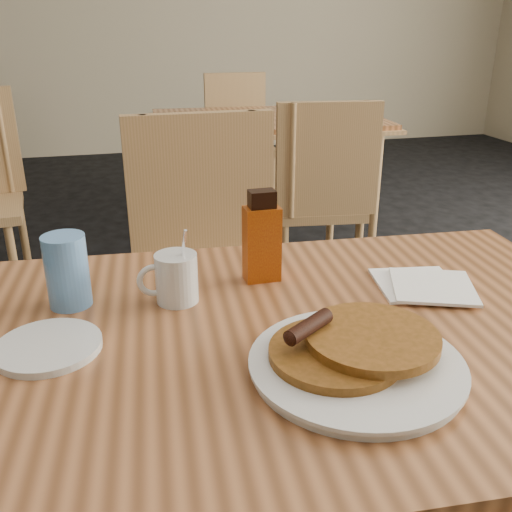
{
  "coord_description": "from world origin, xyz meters",
  "views": [
    {
      "loc": [
        -0.2,
        -0.8,
        1.23
      ],
      "look_at": [
        0.01,
        0.03,
        0.87
      ],
      "focal_mm": 40.0,
      "sensor_mm": 36.0,
      "label": 1
    }
  ],
  "objects_px": {
    "main_table": "(296,351)",
    "chair_neighbor_near": "(318,189)",
    "coffee_mug": "(175,277)",
    "neighbor_table": "(267,124)",
    "chair_main_far": "(209,253)",
    "pancake_plate": "(355,358)",
    "syrup_bottle": "(262,239)",
    "blue_tumbler": "(67,271)",
    "chair_neighbor_far": "(239,131)"
  },
  "relations": [
    {
      "from": "coffee_mug",
      "to": "blue_tumbler",
      "type": "height_order",
      "value": "coffee_mug"
    },
    {
      "from": "chair_main_far",
      "to": "chair_neighbor_near",
      "type": "distance_m",
      "value": 0.9
    },
    {
      "from": "main_table",
      "to": "pancake_plate",
      "type": "xyz_separation_m",
      "value": [
        0.05,
        -0.13,
        0.06
      ]
    },
    {
      "from": "pancake_plate",
      "to": "syrup_bottle",
      "type": "xyz_separation_m",
      "value": [
        -0.05,
        0.34,
        0.07
      ]
    },
    {
      "from": "chair_main_far",
      "to": "blue_tumbler",
      "type": "xyz_separation_m",
      "value": [
        -0.35,
        -0.58,
        0.23
      ]
    },
    {
      "from": "neighbor_table",
      "to": "syrup_bottle",
      "type": "bearing_deg",
      "value": -105.5
    },
    {
      "from": "main_table",
      "to": "blue_tumbler",
      "type": "height_order",
      "value": "blue_tumbler"
    },
    {
      "from": "neighbor_table",
      "to": "chair_main_far",
      "type": "height_order",
      "value": "chair_main_far"
    },
    {
      "from": "chair_neighbor_near",
      "to": "coffee_mug",
      "type": "relative_size",
      "value": 6.51
    },
    {
      "from": "neighbor_table",
      "to": "chair_main_far",
      "type": "xyz_separation_m",
      "value": [
        -0.57,
        -1.44,
        -0.12
      ]
    },
    {
      "from": "neighbor_table",
      "to": "chair_neighbor_far",
      "type": "bearing_deg",
      "value": 89.21
    },
    {
      "from": "pancake_plate",
      "to": "chair_neighbor_near",
      "type": "bearing_deg",
      "value": 71.56
    },
    {
      "from": "neighbor_table",
      "to": "blue_tumbler",
      "type": "distance_m",
      "value": 2.22
    },
    {
      "from": "main_table",
      "to": "coffee_mug",
      "type": "height_order",
      "value": "coffee_mug"
    },
    {
      "from": "chair_neighbor_far",
      "to": "pancake_plate",
      "type": "xyz_separation_m",
      "value": [
        -0.51,
        -3.08,
        0.23
      ]
    },
    {
      "from": "neighbor_table",
      "to": "pancake_plate",
      "type": "xyz_separation_m",
      "value": [
        -0.5,
        -2.33,
        0.06
      ]
    },
    {
      "from": "chair_neighbor_near",
      "to": "chair_main_far",
      "type": "bearing_deg",
      "value": -123.58
    },
    {
      "from": "chair_main_far",
      "to": "blue_tumbler",
      "type": "relative_size",
      "value": 7.42
    },
    {
      "from": "chair_neighbor_far",
      "to": "coffee_mug",
      "type": "bearing_deg",
      "value": -104.17
    },
    {
      "from": "main_table",
      "to": "coffee_mug",
      "type": "xyz_separation_m",
      "value": [
        -0.18,
        0.15,
        0.09
      ]
    },
    {
      "from": "pancake_plate",
      "to": "syrup_bottle",
      "type": "height_order",
      "value": "syrup_bottle"
    },
    {
      "from": "neighbor_table",
      "to": "chair_neighbor_near",
      "type": "height_order",
      "value": "chair_neighbor_near"
    },
    {
      "from": "chair_neighbor_near",
      "to": "coffee_mug",
      "type": "height_order",
      "value": "chair_neighbor_near"
    },
    {
      "from": "chair_neighbor_near",
      "to": "coffee_mug",
      "type": "xyz_separation_m",
      "value": [
        -0.75,
        -1.29,
        0.24
      ]
    },
    {
      "from": "neighbor_table",
      "to": "chair_neighbor_far",
      "type": "height_order",
      "value": "chair_neighbor_far"
    },
    {
      "from": "neighbor_table",
      "to": "chair_main_far",
      "type": "bearing_deg",
      "value": -111.59
    },
    {
      "from": "main_table",
      "to": "chair_main_far",
      "type": "distance_m",
      "value": 0.77
    },
    {
      "from": "chair_main_far",
      "to": "pancake_plate",
      "type": "distance_m",
      "value": 0.92
    },
    {
      "from": "main_table",
      "to": "syrup_bottle",
      "type": "relative_size",
      "value": 6.98
    },
    {
      "from": "coffee_mug",
      "to": "syrup_bottle",
      "type": "relative_size",
      "value": 0.79
    },
    {
      "from": "chair_main_far",
      "to": "pancake_plate",
      "type": "bearing_deg",
      "value": -86.67
    },
    {
      "from": "syrup_bottle",
      "to": "pancake_plate",
      "type": "bearing_deg",
      "value": -82.48
    },
    {
      "from": "chair_neighbor_far",
      "to": "blue_tumbler",
      "type": "xyz_separation_m",
      "value": [
        -0.92,
        -2.76,
        0.28
      ]
    },
    {
      "from": "chair_neighbor_far",
      "to": "pancake_plate",
      "type": "distance_m",
      "value": 3.13
    },
    {
      "from": "pancake_plate",
      "to": "syrup_bottle",
      "type": "distance_m",
      "value": 0.35
    },
    {
      "from": "main_table",
      "to": "blue_tumbler",
      "type": "distance_m",
      "value": 0.43
    },
    {
      "from": "pancake_plate",
      "to": "blue_tumbler",
      "type": "xyz_separation_m",
      "value": [
        -0.41,
        0.32,
        0.05
      ]
    },
    {
      "from": "neighbor_table",
      "to": "blue_tumbler",
      "type": "height_order",
      "value": "blue_tumbler"
    },
    {
      "from": "chair_neighbor_near",
      "to": "main_table",
      "type": "bearing_deg",
      "value": -104.06
    },
    {
      "from": "main_table",
      "to": "neighbor_table",
      "type": "xyz_separation_m",
      "value": [
        0.55,
        2.2,
        0.0
      ]
    },
    {
      "from": "pancake_plate",
      "to": "chair_neighbor_far",
      "type": "bearing_deg",
      "value": 80.56
    },
    {
      "from": "blue_tumbler",
      "to": "neighbor_table",
      "type": "bearing_deg",
      "value": 65.59
    },
    {
      "from": "main_table",
      "to": "chair_neighbor_near",
      "type": "distance_m",
      "value": 1.56
    },
    {
      "from": "pancake_plate",
      "to": "syrup_bottle",
      "type": "bearing_deg",
      "value": 98.62
    },
    {
      "from": "chair_neighbor_far",
      "to": "blue_tumbler",
      "type": "height_order",
      "value": "chair_neighbor_far"
    },
    {
      "from": "pancake_plate",
      "to": "coffee_mug",
      "type": "distance_m",
      "value": 0.37
    },
    {
      "from": "main_table",
      "to": "coffee_mug",
      "type": "relative_size",
      "value": 8.85
    },
    {
      "from": "pancake_plate",
      "to": "neighbor_table",
      "type": "bearing_deg",
      "value": 77.87
    },
    {
      "from": "neighbor_table",
      "to": "pancake_plate",
      "type": "height_order",
      "value": "pancake_plate"
    },
    {
      "from": "main_table",
      "to": "chair_neighbor_near",
      "type": "bearing_deg",
      "value": 68.43
    }
  ]
}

